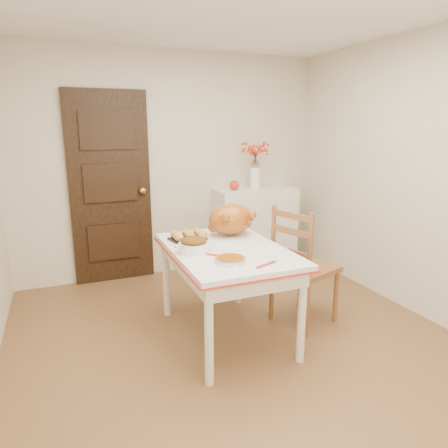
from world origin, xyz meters
name	(u,v)px	position (x,y,z in m)	size (l,w,h in m)	color
floor	(247,354)	(0.00, 0.00, 0.00)	(3.50, 4.00, 0.00)	brown
wall_back	(172,166)	(0.00, 2.00, 1.25)	(3.50, 0.00, 2.50)	beige
wall_right	(435,179)	(1.75, 0.00, 1.25)	(0.00, 4.00, 2.50)	beige
door_back	(110,189)	(-0.70, 1.97, 1.03)	(0.85, 0.06, 2.06)	black
sideboard	(255,228)	(0.95, 1.78, 0.48)	(0.96, 0.43, 0.96)	silver
kitchen_table	(226,293)	(-0.03, 0.32, 0.38)	(0.87, 1.27, 0.76)	white
chair_oak	(305,265)	(0.69, 0.30, 0.52)	(0.46, 0.46, 1.04)	brown
berry_vase	(255,166)	(0.94, 1.78, 1.23)	(0.27, 0.27, 0.52)	white
apple	(234,185)	(0.67, 1.78, 1.02)	(0.11, 0.11, 0.11)	red
turkey_platter	(231,221)	(0.12, 0.58, 0.90)	(0.45, 0.36, 0.29)	#A55515
pumpkin_pie	(230,259)	(-0.14, 0.00, 0.78)	(0.22, 0.22, 0.05)	#8F3D07
stuffing_dish	(194,245)	(-0.31, 0.31, 0.82)	(0.29, 0.23, 0.11)	brown
rolls_tray	(189,235)	(-0.24, 0.64, 0.80)	(0.29, 0.23, 0.08)	#BD8234
pie_server	(267,264)	(0.06, -0.16, 0.77)	(0.19, 0.06, 0.01)	silver
carving_knife	(221,256)	(-0.16, 0.13, 0.77)	(0.22, 0.05, 0.01)	silver
drinking_glass	(215,225)	(0.06, 0.80, 0.82)	(0.07, 0.07, 0.12)	white
shaker_pair	(238,224)	(0.29, 0.82, 0.80)	(0.09, 0.04, 0.09)	white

